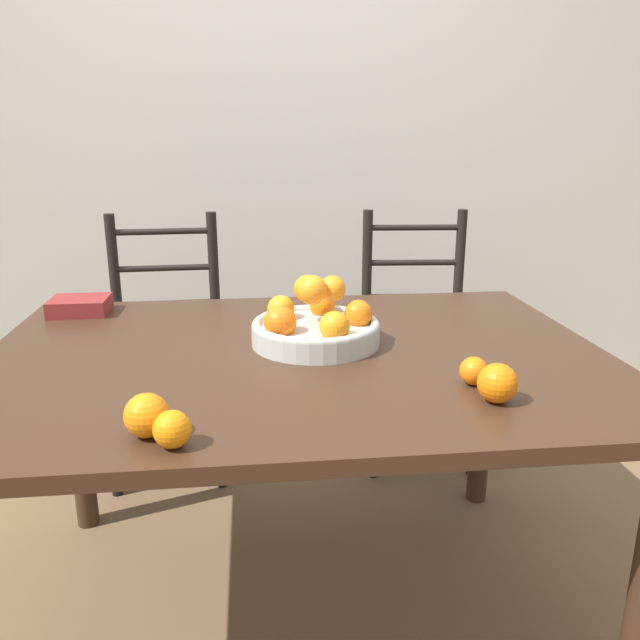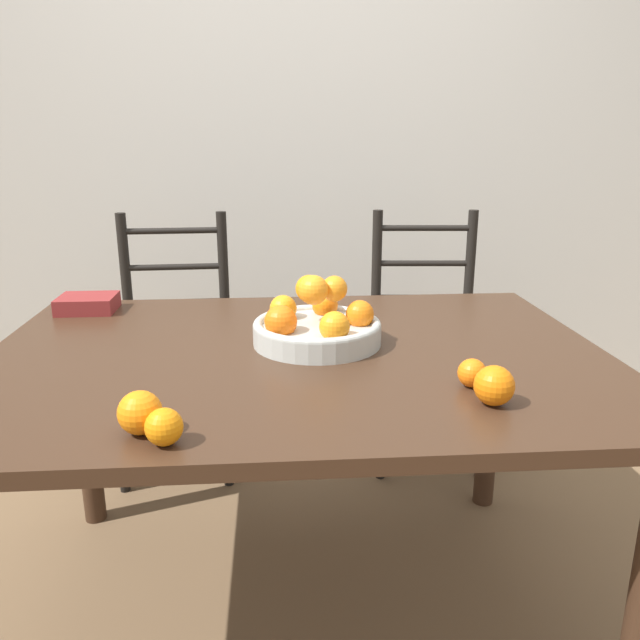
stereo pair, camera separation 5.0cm
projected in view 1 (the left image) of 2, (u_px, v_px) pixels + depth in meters
The scene contains 11 objects.
ground_plane at pixel (299, 604), 1.74m from camera, with size 12.00×12.00×0.00m, color brown.
wall_back at pixel (269, 127), 2.90m from camera, with size 8.00×0.06×2.60m.
dining_table at pixel (297, 386), 1.56m from camera, with size 1.52×1.09×0.75m.
fruit_bowl at pixel (315, 324), 1.57m from camera, with size 0.32×0.32×0.18m.
orange_loose_0 at pixel (172, 429), 1.05m from camera, with size 0.07×0.07×0.07m.
orange_loose_1 at pixel (147, 415), 1.09m from camera, with size 0.08×0.08×0.08m.
orange_loose_2 at pixel (497, 383), 1.23m from camera, with size 0.08×0.08×0.08m.
orange_loose_3 at pixel (474, 371), 1.32m from camera, with size 0.06×0.06×0.06m.
chair_left at pixel (167, 349), 2.38m from camera, with size 0.44×0.42×0.98m.
chair_right at pixel (417, 340), 2.49m from camera, with size 0.45×0.43×0.98m.
book_stack at pixel (80, 306), 1.85m from camera, with size 0.17×0.14×0.05m.
Camera 1 is at (-0.10, -1.44, 1.25)m, focal length 35.00 mm.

